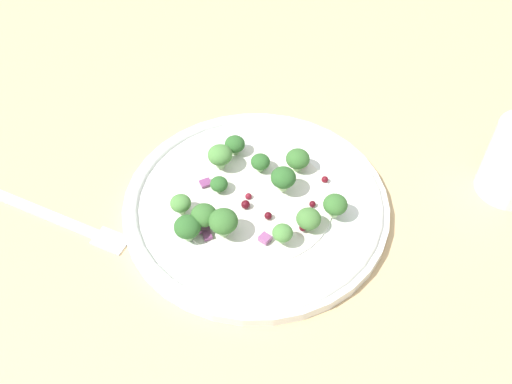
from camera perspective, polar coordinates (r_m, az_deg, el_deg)
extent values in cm
cube|color=tan|center=(62.63, 0.99, -2.78)|extent=(180.00, 180.00, 2.00)
cylinder|color=white|center=(61.88, 0.00, -1.28)|extent=(28.77, 28.77, 1.20)
torus|color=white|center=(61.42, 0.00, -0.92)|extent=(27.47, 27.47, 1.00)
cylinder|color=white|center=(61.35, 0.00, -0.86)|extent=(16.69, 16.69, 0.20)
cylinder|color=#ADD18E|center=(59.94, 7.85, -1.95)|extent=(0.95, 0.95, 0.95)
ellipsoid|color=#386B2D|center=(59.06, 7.97, -1.25)|extent=(2.55, 2.55, 1.91)
cylinder|color=#9EC684|center=(58.64, -5.18, -3.05)|extent=(1.00, 1.00, 1.00)
ellipsoid|color=#386B2D|center=(57.70, -5.26, -2.31)|extent=(2.68, 2.68, 2.01)
cylinder|color=#9EC684|center=(60.10, -7.49, -1.79)|extent=(0.82, 0.82, 0.82)
ellipsoid|color=#4C843D|center=(59.35, -7.58, -1.18)|extent=(2.19, 2.19, 1.65)
cylinder|color=#9EC684|center=(57.12, 2.65, -4.69)|extent=(0.78, 0.78, 0.78)
ellipsoid|color=#4C843D|center=(56.37, 2.69, -4.12)|extent=(2.08, 2.08, 1.56)
cylinder|color=#9EC684|center=(58.22, -6.79, -4.23)|extent=(1.03, 1.03, 1.03)
ellipsoid|color=#2D6028|center=(57.24, -6.90, -3.49)|extent=(2.75, 2.75, 2.06)
cylinder|color=#9EC684|center=(62.17, -3.70, 0.27)|extent=(0.73, 0.73, 0.73)
ellipsoid|color=#2D6028|center=(61.52, -3.74, 0.80)|extent=(1.95, 1.95, 1.46)
cylinder|color=#8EB77A|center=(63.96, 0.18, 2.43)|extent=(0.81, 0.81, 0.81)
ellipsoid|color=#2D6028|center=(63.26, 0.18, 3.04)|extent=(2.16, 2.16, 1.62)
cylinder|color=#8EB77A|center=(58.87, 5.23, -3.38)|extent=(0.96, 0.96, 0.96)
ellipsoid|color=#477A38|center=(57.97, 5.30, -2.68)|extent=(2.56, 2.56, 1.92)
cylinder|color=#8EB77A|center=(57.68, -3.24, -3.76)|extent=(1.11, 1.11, 1.11)
ellipsoid|color=#386B2D|center=(56.63, -3.30, -2.94)|extent=(2.96, 2.96, 2.22)
cylinder|color=#9EC684|center=(64.21, 4.16, 2.60)|extent=(1.00, 1.00, 1.00)
ellipsoid|color=#386B2D|center=(63.35, 4.22, 3.35)|extent=(2.67, 2.67, 2.01)
cylinder|color=#ADD18E|center=(61.30, 2.72, 0.69)|extent=(1.02, 1.02, 1.02)
ellipsoid|color=#2D6028|center=(60.40, 2.76, 1.46)|extent=(2.72, 2.72, 2.04)
cylinder|color=#9EC684|center=(66.01, -2.11, 4.18)|extent=(0.88, 0.88, 0.88)
ellipsoid|color=#2D6028|center=(65.27, -2.14, 4.84)|extent=(2.34, 2.34, 1.76)
cylinder|color=#8EB77A|center=(64.01, -3.58, 2.96)|extent=(1.03, 1.03, 1.03)
ellipsoid|color=#4C843D|center=(63.13, -3.63, 3.74)|extent=(2.76, 2.76, 2.07)
sphere|color=#4C0A14|center=(60.72, 5.69, -1.21)|extent=(0.71, 0.71, 0.71)
sphere|color=maroon|center=(61.30, -0.76, -0.44)|extent=(0.73, 0.73, 0.73)
sphere|color=maroon|center=(64.28, 4.62, 3.05)|extent=(0.85, 0.85, 0.85)
sphere|color=#4C0A14|center=(58.28, 4.74, -3.57)|extent=(0.80, 0.80, 0.80)
sphere|color=#4C0A14|center=(59.30, 1.28, -2.39)|extent=(0.81, 0.81, 0.81)
sphere|color=maroon|center=(63.43, 6.93, 1.25)|extent=(0.78, 0.78, 0.78)
sphere|color=#4C0A14|center=(60.45, -1.09, -1.01)|extent=(0.96, 0.96, 0.96)
cube|color=#843D75|center=(62.77, -5.09, 0.92)|extent=(1.48, 1.39, 0.31)
cube|color=#843D75|center=(58.11, -4.91, -4.38)|extent=(1.05, 1.12, 0.40)
cube|color=#934C84|center=(58.74, -5.26, -3.61)|extent=(1.30, 1.17, 0.41)
cube|color=#934C84|center=(57.53, 0.90, -4.68)|extent=(1.47, 1.47, 0.56)
cube|color=silver|center=(66.14, -20.93, -1.78)|extent=(13.41, 8.87, 0.50)
cube|color=silver|center=(61.27, -14.41, -4.71)|extent=(4.32, 3.93, 0.50)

